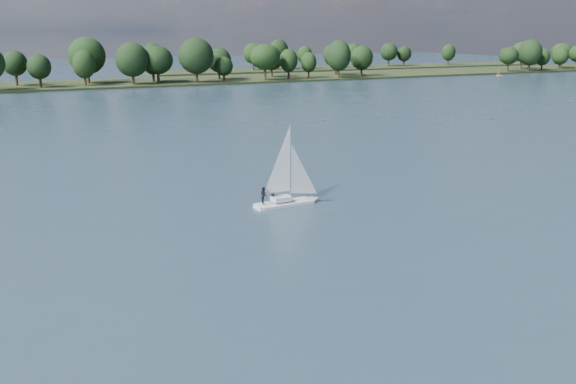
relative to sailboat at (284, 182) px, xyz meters
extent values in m
plane|color=#233342|center=(-8.64, 62.62, -2.60)|extent=(700.00, 700.00, 0.00)
cube|color=black|center=(-8.64, 174.62, -2.60)|extent=(660.00, 40.00, 1.50)
cube|color=black|center=(151.36, 222.62, -2.60)|extent=(220.00, 30.00, 1.40)
cube|color=silver|center=(0.11, 0.00, -2.60)|extent=(7.19, 2.37, 0.83)
cube|color=silver|center=(0.11, 0.00, -1.77)|extent=(2.15, 1.36, 0.52)
cylinder|color=silver|center=(0.11, 0.00, 2.14)|extent=(0.13, 0.13, 8.34)
imported|color=black|center=(-1.23, 0.43, -1.16)|extent=(0.45, 0.67, 1.80)
imported|color=black|center=(-2.48, -0.07, -1.16)|extent=(0.84, 0.99, 1.80)
cube|color=silver|center=(174.09, 148.06, -2.60)|extent=(2.65, 1.19, 0.42)
cylinder|color=silver|center=(174.09, 148.06, -0.53)|extent=(0.07, 0.07, 3.69)
camera|label=1|loc=(-29.55, -60.90, 15.94)|focal=40.00mm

